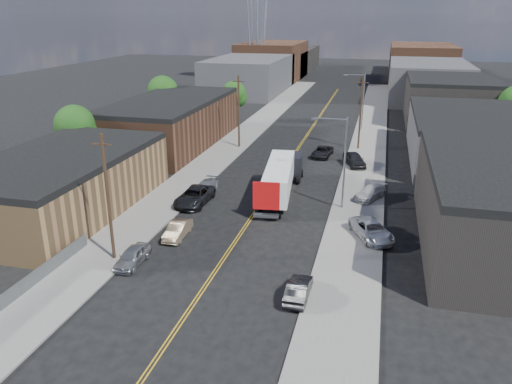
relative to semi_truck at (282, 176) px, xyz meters
The scene contains 33 objects.
ground 32.75m from the semi_truck, 92.63° to the left, with size 260.00×260.00×0.00m, color black.
centerline 17.84m from the semi_truck, 94.86° to the left, with size 0.32×120.00×0.01m, color gold.
sidewalk_left 20.90m from the semi_truck, 121.93° to the left, with size 5.00×140.00×0.15m, color slate.
sidewalk_right 19.49m from the semi_truck, 65.62° to the left, with size 5.00×140.00×0.15m, color slate.
warehouse_tan 21.64m from the semi_truck, 154.38° to the right, with size 12.00×22.00×5.60m.
warehouse_brown 25.67m from the semi_truck, 139.51° to the left, with size 12.00×26.00×6.60m.
industrial_right_b 27.73m from the semi_truck, 42.29° to the left, with size 14.00×24.00×6.10m.
industrial_right_c 49.16m from the semi_truck, 65.34° to the left, with size 14.00×22.00×7.60m.
skyline_left_a 71.01m from the semi_truck, 107.63° to the left, with size 16.00×30.00×8.00m, color #373639.
skyline_right_a 70.16m from the semi_truck, 74.71° to the left, with size 16.00×30.00×8.00m, color #373639.
skyline_left_b 95.15m from the semi_truck, 103.06° to the left, with size 16.00×26.00×10.00m, color #523221.
skyline_right_b 94.52m from the semi_truck, 78.71° to the left, with size 16.00×26.00×10.00m, color #523221.
skyline_left_c 114.69m from the semi_truck, 100.81° to the left, with size 16.00×40.00×7.00m, color black.
skyline_right_c 114.17m from the semi_truck, 80.67° to the left, with size 16.00×40.00×7.00m, color black.
streetlight_near 7.27m from the semi_truck, 21.08° to the right, with size 3.39×0.25×9.00m.
streetlight_far 33.37m from the semi_truck, 79.42° to the left, with size 3.39×0.25×9.00m.
utility_pole_left_near 20.10m from the semi_truck, 119.21° to the right, with size 1.60×0.26×10.00m.
utility_pole_left_far 20.36m from the semi_truck, 118.79° to the left, with size 1.60×0.26×10.00m.
utility_pole_right 21.92m from the semi_truck, 72.02° to the left, with size 1.60×0.26×10.00m.
chainlink_fence 27.20m from the semi_truck, 118.59° to the right, with size 0.05×16.00×1.22m.
tree_left_near 25.76m from the semi_truck, behind, with size 4.85×4.76×7.91m.
tree_left_mid 37.72m from the semi_truck, 132.62° to the left, with size 5.10×5.04×8.37m.
tree_left_far 38.01m from the semi_truck, 114.02° to the left, with size 4.35×4.20×6.97m.
semi_truck is the anchor object (origin of this frame).
car_left_a 19.50m from the semi_truck, 113.97° to the right, with size 1.61×4.00×1.36m, color #989C9D.
car_left_b 14.02m from the semi_truck, 117.79° to the right, with size 1.40×4.03×1.33m, color #857057.
car_left_c 9.27m from the semi_truck, 149.48° to the right, with size 2.69×5.83×1.62m, color black.
car_left_d 8.15m from the semi_truck, behind, with size 1.80×4.42×1.28m, color #A2A3A7.
car_right_oncoming 20.07m from the semi_truck, 75.24° to the right, with size 1.41×4.04×1.33m, color black.
car_right_lot_a 13.00m from the semi_truck, 42.75° to the right, with size 2.40×5.20×1.44m, color #BABDC0.
car_right_lot_b 9.19m from the semi_truck, ahead, with size 1.81×4.44×1.29m, color #BABABA.
car_right_lot_c 13.90m from the semi_truck, 61.06° to the left, with size 1.92×4.77×1.63m, color black.
car_ahead_truck 15.96m from the semi_truck, 81.61° to the left, with size 2.18×4.73×1.32m, color black.
Camera 1 is at (11.00, -20.87, 18.16)m, focal length 35.00 mm.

